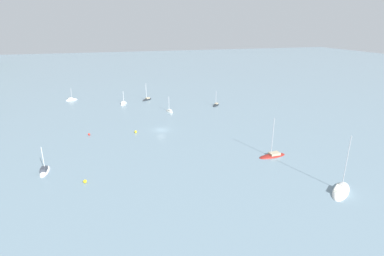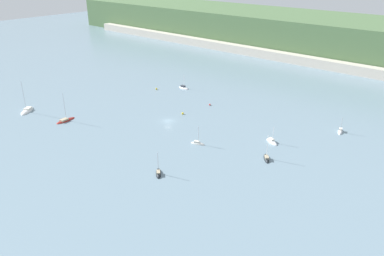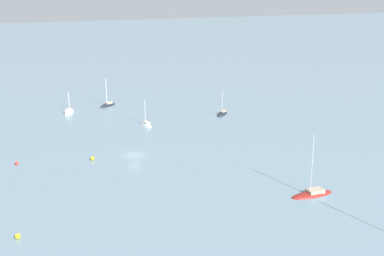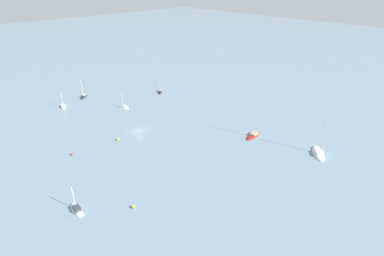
{
  "view_description": "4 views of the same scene",
  "coord_description": "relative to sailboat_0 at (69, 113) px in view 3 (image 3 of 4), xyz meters",
  "views": [
    {
      "loc": [
        -93.92,
        16.38,
        34.05
      ],
      "look_at": [
        -9.35,
        -8.09,
        3.09
      ],
      "focal_mm": 28.0,
      "sensor_mm": 36.0,
      "label": 1
    },
    {
      "loc": [
        90.94,
        -90.79,
        55.01
      ],
      "look_at": [
        14.57,
        -3.12,
        2.55
      ],
      "focal_mm": 35.0,
      "sensor_mm": 36.0,
      "label": 2
    },
    {
      "loc": [
        -103.14,
        19.85,
        37.18
      ],
      "look_at": [
        2.7,
        -13.51,
        3.93
      ],
      "focal_mm": 50.0,
      "sensor_mm": 36.0,
      "label": 3
    },
    {
      "loc": [
        -76.94,
        49.99,
        47.77
      ],
      "look_at": [
        -15.14,
        -10.34,
        3.09
      ],
      "focal_mm": 28.0,
      "sensor_mm": 36.0,
      "label": 4
    }
  ],
  "objects": [
    {
      "name": "sailboat_4",
      "position": [
        -67.37,
        -34.78,
        0.01
      ],
      "size": [
        3.34,
        8.19,
        11.42
      ],
      "rotation": [
        0.0,
        0.0,
        1.66
      ],
      "color": "maroon",
      "rests_on": "ground_plane"
    },
    {
      "name": "ground_plane",
      "position": [
        -38.29,
        -9.73,
        -0.11
      ],
      "size": [
        600.0,
        600.0,
        0.0
      ],
      "primitive_type": "plane",
      "color": "slate"
    },
    {
      "name": "mooring_buoy_0",
      "position": [
        -38.68,
        -1.19,
        0.3
      ],
      "size": [
        0.82,
        0.82,
        0.82
      ],
      "color": "yellow",
      "rests_on": "ground_plane"
    },
    {
      "name": "mooring_buoy_2",
      "position": [
        -36.82,
        13.41,
        0.24
      ],
      "size": [
        0.7,
        0.7,
        0.7
      ],
      "color": "red",
      "rests_on": "ground_plane"
    },
    {
      "name": "mooring_buoy_1",
      "position": [
        -68.37,
        13.26,
        0.3
      ],
      "size": [
        0.81,
        0.81,
        0.81
      ],
      "color": "yellow",
      "rests_on": "ground_plane"
    },
    {
      "name": "sailboat_7",
      "position": [
        -17.68,
        -16.97,
        -0.0
      ],
      "size": [
        4.97,
        2.89,
        7.08
      ],
      "rotation": [
        0.0,
        0.0,
        0.33
      ],
      "color": "white",
      "rests_on": "ground_plane"
    },
    {
      "name": "sailboat_5",
      "position": [
        4.51,
        -11.01,
        -0.0
      ],
      "size": [
        4.72,
        5.41,
        8.73
      ],
      "rotation": [
        0.0,
        0.0,
        2.24
      ],
      "color": "black",
      "rests_on": "ground_plane"
    },
    {
      "name": "sailboat_0",
      "position": [
        0.0,
        0.0,
        0.0
      ],
      "size": [
        5.7,
        3.92,
        6.58
      ],
      "rotation": [
        0.0,
        0.0,
        5.84
      ],
      "color": "silver",
      "rests_on": "ground_plane"
    },
    {
      "name": "sailboat_1",
      "position": [
        -13.9,
        -38.5,
        -0.03
      ],
      "size": [
        4.94,
        4.77,
        7.57
      ],
      "rotation": [
        0.0,
        0.0,
        2.39
      ],
      "color": "black",
      "rests_on": "ground_plane"
    }
  ]
}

